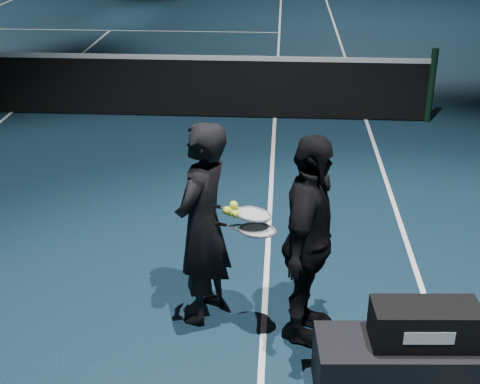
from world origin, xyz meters
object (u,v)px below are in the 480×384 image
(racket_bag, at_px, (425,324))
(tennis_balls, at_px, (233,211))
(player_b, at_px, (309,242))
(player_bench, at_px, (419,367))
(racket_upper, at_px, (253,214))
(player_a, at_px, (203,225))
(racket_lower, at_px, (257,230))

(racket_bag, distance_m, tennis_balls, 1.60)
(racket_bag, relative_size, player_b, 0.43)
(tennis_balls, bearing_deg, player_b, -16.13)
(player_bench, height_order, racket_upper, racket_upper)
(player_bench, distance_m, player_a, 1.90)
(racket_bag, xyz_separation_m, player_b, (-0.77, 0.60, 0.27))
(player_a, relative_size, tennis_balls, 13.99)
(racket_bag, xyz_separation_m, racket_lower, (-1.16, 0.71, 0.30))
(racket_lower, bearing_deg, racket_bag, -15.82)
(player_a, bearing_deg, racket_lower, 95.69)
(tennis_balls, bearing_deg, player_a, 165.48)
(player_bench, relative_size, racket_bag, 2.00)
(player_bench, relative_size, racket_lower, 2.11)
(player_a, height_order, tennis_balls, player_a)
(player_b, bearing_deg, racket_lower, 87.25)
(player_bench, relative_size, player_a, 0.85)
(player_bench, xyz_separation_m, player_b, (-0.77, 0.60, 0.62))
(racket_lower, bearing_deg, player_a, -180.00)
(player_bench, relative_size, player_b, 0.85)
(player_a, distance_m, player_b, 0.85)
(racket_bag, xyz_separation_m, racket_upper, (-1.19, 0.76, 0.40))
(player_a, xyz_separation_m, tennis_balls, (0.25, -0.06, 0.16))
(racket_bag, bearing_deg, player_b, 138.58)
(player_b, bearing_deg, tennis_balls, 86.77)
(player_bench, relative_size, tennis_balls, 11.95)
(player_bench, bearing_deg, racket_bag, 0.00)
(racket_upper, bearing_deg, racket_lower, -42.66)
(player_a, height_order, player_b, same)
(player_b, relative_size, tennis_balls, 13.99)
(racket_upper, height_order, tennis_balls, tennis_balls)
(player_bench, relative_size, racket_upper, 2.11)
(player_bench, xyz_separation_m, tennis_balls, (-1.34, 0.77, 0.79))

